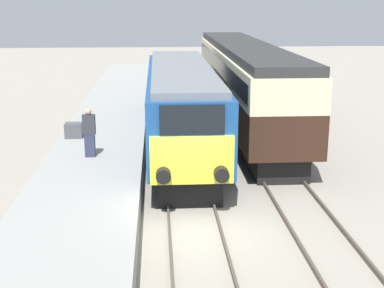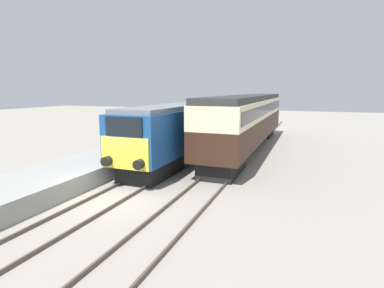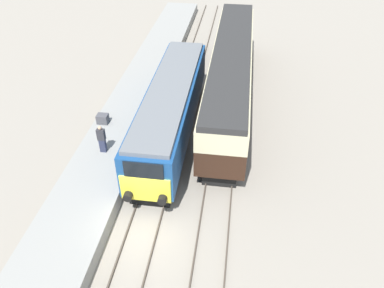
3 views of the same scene
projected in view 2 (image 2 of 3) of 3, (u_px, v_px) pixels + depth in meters
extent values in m
plane|color=gray|center=(111.00, 198.00, 12.81)|extent=(120.00, 120.00, 0.00)
cube|color=gray|center=(141.00, 149.00, 21.25)|extent=(3.50, 50.00, 0.84)
cube|color=#4C4238|center=(153.00, 167.00, 17.64)|extent=(0.07, 60.00, 0.14)
cube|color=#4C4238|center=(175.00, 170.00, 17.12)|extent=(0.07, 60.00, 0.14)
cube|color=#4C4238|center=(208.00, 173.00, 16.42)|extent=(0.07, 60.00, 0.14)
cube|color=#4C4238|center=(233.00, 176.00, 15.91)|extent=(0.07, 60.00, 0.14)
cube|color=black|center=(152.00, 167.00, 16.08)|extent=(2.03, 4.00, 1.00)
cube|color=black|center=(205.00, 141.00, 24.01)|extent=(2.03, 4.00, 1.00)
cube|color=navy|center=(184.00, 126.00, 19.74)|extent=(2.70, 13.65, 2.44)
cube|color=yellow|center=(125.00, 154.00, 13.53)|extent=(2.48, 0.10, 1.46)
cube|color=black|center=(124.00, 127.00, 13.31)|extent=(1.89, 0.10, 0.88)
cube|color=slate|center=(183.00, 106.00, 19.50)|extent=(2.38, 13.10, 0.24)
cylinder|color=black|center=(107.00, 161.00, 13.71)|extent=(0.44, 0.35, 0.44)
cylinder|color=black|center=(139.00, 164.00, 13.10)|extent=(0.44, 0.35, 0.44)
cube|color=black|center=(222.00, 165.00, 16.47)|extent=(1.89, 3.60, 0.95)
cube|color=black|center=(262.00, 131.00, 30.03)|extent=(1.89, 3.60, 0.95)
cube|color=#331E14|center=(248.00, 127.00, 23.02)|extent=(2.70, 19.18, 1.61)
cube|color=beige|center=(249.00, 108.00, 22.77)|extent=(2.71, 19.18, 1.26)
cube|color=black|center=(249.00, 108.00, 22.77)|extent=(2.75, 18.41, 0.69)
cube|color=#2D2D2D|center=(249.00, 98.00, 22.62)|extent=(2.48, 19.18, 0.36)
cube|color=#2D334C|center=(111.00, 145.00, 18.18)|extent=(0.36, 0.24, 0.84)
cube|color=#333338|center=(111.00, 133.00, 18.04)|extent=(0.44, 0.26, 0.70)
sphere|color=tan|center=(110.00, 125.00, 17.96)|extent=(0.23, 0.23, 0.23)
cube|color=#4C4C51|center=(124.00, 139.00, 21.15)|extent=(0.70, 0.56, 0.60)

